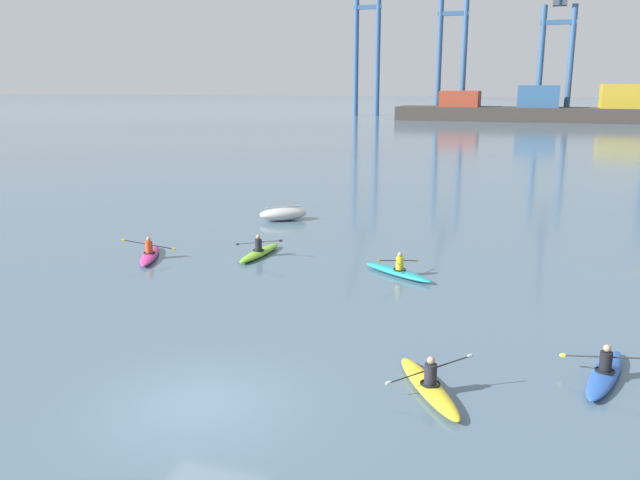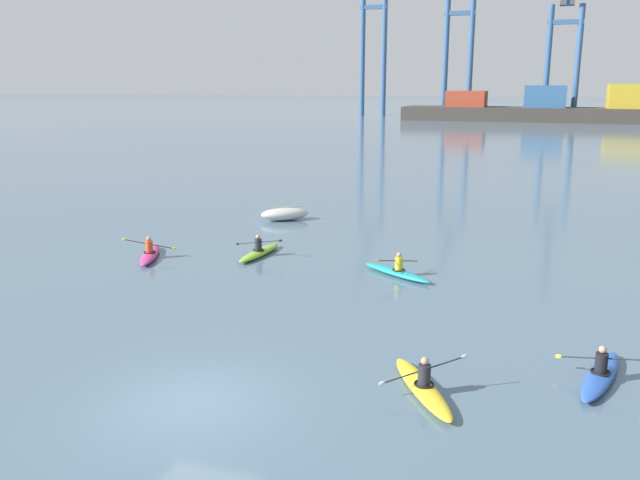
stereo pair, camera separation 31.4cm
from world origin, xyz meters
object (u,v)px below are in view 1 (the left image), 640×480
at_px(container_barge, 540,109).
at_px(kayak_teal, 398,271).
at_px(gantry_crane_east_mid, 557,38).
at_px(kayak_blue, 605,373).
at_px(gantry_crane_west_mid, 452,37).
at_px(capsized_dinghy, 283,214).
at_px(kayak_lime, 259,252).
at_px(gantry_crane_west, 367,29).
at_px(kayak_yellow, 429,386).
at_px(kayak_magenta, 150,254).

relative_size(container_barge, kayak_teal, 17.38).
relative_size(gantry_crane_east_mid, kayak_blue, 10.16).
xyz_separation_m(gantry_crane_west_mid, kayak_teal, (14.24, -123.22, -17.02)).
bearing_deg(capsized_dinghy, gantry_crane_east_mid, 82.35).
bearing_deg(kayak_teal, kayak_lime, 170.62).
bearing_deg(gantry_crane_west, kayak_lime, -77.49).
distance_m(gantry_crane_east_mid, kayak_lime, 122.12).
xyz_separation_m(gantry_crane_east_mid, kayak_yellow, (-4.42, -130.72, -16.25)).
relative_size(kayak_blue, kayak_magenta, 1.03).
xyz_separation_m(container_barge, kayak_magenta, (-15.40, -116.25, -2.23)).
relative_size(container_barge, kayak_magenta, 16.66).
bearing_deg(gantry_crane_east_mid, kayak_yellow, -91.93).
distance_m(kayak_teal, kayak_yellow, 9.78).
bearing_deg(gantry_crane_east_mid, kayak_magenta, -98.22).
distance_m(kayak_blue, kayak_yellow, 4.59).
bearing_deg(gantry_crane_west_mid, kayak_teal, -83.41).
bearing_deg(gantry_crane_east_mid, kayak_teal, -93.36).
xyz_separation_m(kayak_lime, kayak_magenta, (-4.26, -1.84, 0.00)).
height_order(kayak_yellow, kayak_lime, same).
height_order(gantry_crane_west_mid, kayak_yellow, gantry_crane_west_mid).
relative_size(container_barge, kayak_blue, 16.21).
xyz_separation_m(gantry_crane_west, capsized_dinghy, (26.19, -118.79, -19.16)).
height_order(capsized_dinghy, kayak_blue, kayak_blue).
height_order(container_barge, kayak_teal, container_barge).
xyz_separation_m(gantry_crane_west_mid, kayak_magenta, (3.70, -124.02, -17.02)).
distance_m(gantry_crane_west, kayak_yellow, 142.77).
xyz_separation_m(kayak_blue, kayak_yellow, (-4.08, -2.11, -0.00)).
distance_m(container_barge, gantry_crane_east_mid, 15.37).
height_order(gantry_crane_east_mid, kayak_yellow, gantry_crane_east_mid).
xyz_separation_m(gantry_crane_west, gantry_crane_west_mid, (20.02, -3.93, -2.31)).
bearing_deg(kayak_magenta, gantry_crane_west, 100.50).
relative_size(container_barge, kayak_yellow, 17.31).
height_order(gantry_crane_west, kayak_blue, gantry_crane_west).
height_order(gantry_crane_west, kayak_lime, gantry_crane_west).
bearing_deg(container_barge, capsized_dinghy, -96.88).
xyz_separation_m(gantry_crane_west_mid, gantry_crane_east_mid, (21.35, -1.90, -0.77)).
bearing_deg(kayak_yellow, capsized_dinghy, 121.23).
bearing_deg(container_barge, gantry_crane_east_mid, 69.03).
xyz_separation_m(capsized_dinghy, kayak_magenta, (-2.47, -9.16, -0.18)).
distance_m(gantry_crane_west_mid, gantry_crane_east_mid, 21.45).
xyz_separation_m(container_barge, gantry_crane_west, (-39.12, 11.70, 17.11)).
bearing_deg(gantry_crane_west, gantry_crane_west_mid, -11.10).
bearing_deg(kayak_magenta, gantry_crane_west_mid, 91.71).
bearing_deg(kayak_yellow, kayak_blue, 27.30).
distance_m(capsized_dinghy, kayak_lime, 7.54).
height_order(gantry_crane_west, gantry_crane_east_mid, gantry_crane_west).
bearing_deg(kayak_blue, kayak_lime, 147.48).
bearing_deg(capsized_dinghy, gantry_crane_west_mid, 93.08).
bearing_deg(capsized_dinghy, kayak_yellow, -58.77).
height_order(gantry_crane_west, kayak_magenta, gantry_crane_west).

